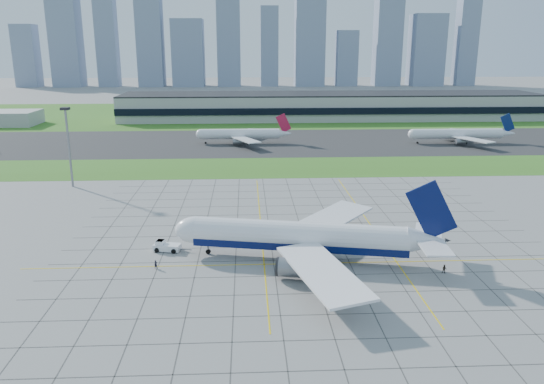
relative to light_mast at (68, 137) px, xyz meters
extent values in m
plane|color=gray|center=(70.00, -65.00, -16.18)|extent=(1400.00, 1400.00, 0.00)
cube|color=#396B1E|center=(70.00, 25.00, -16.16)|extent=(700.00, 35.00, 0.04)
cube|color=#383838|center=(70.00, 80.00, -16.15)|extent=(700.00, 75.00, 0.04)
cube|color=#396B1E|center=(70.00, 190.00, -16.16)|extent=(700.00, 145.00, 0.04)
cube|color=#474744|center=(22.00, -55.00, -16.17)|extent=(0.18, 130.00, 0.02)
cube|color=#474744|center=(30.00, -55.00, -16.17)|extent=(0.18, 130.00, 0.02)
cube|color=#474744|center=(38.00, -55.00, -16.17)|extent=(0.18, 130.00, 0.02)
cube|color=#474744|center=(46.00, -55.00, -16.17)|extent=(0.18, 130.00, 0.02)
cube|color=#474744|center=(54.00, -55.00, -16.17)|extent=(0.18, 130.00, 0.02)
cube|color=#474744|center=(62.00, -55.00, -16.17)|extent=(0.18, 130.00, 0.02)
cube|color=#474744|center=(70.00, -55.00, -16.17)|extent=(0.18, 130.00, 0.02)
cube|color=#474744|center=(78.00, -55.00, -16.17)|extent=(0.18, 130.00, 0.02)
cube|color=#474744|center=(86.00, -55.00, -16.17)|extent=(0.18, 130.00, 0.02)
cube|color=#474744|center=(94.00, -55.00, -16.17)|extent=(0.18, 130.00, 0.02)
cube|color=#474744|center=(102.00, -55.00, -16.17)|extent=(0.18, 130.00, 0.02)
cube|color=#474744|center=(110.00, -55.00, -16.17)|extent=(0.18, 130.00, 0.02)
cube|color=#474744|center=(118.00, -55.00, -16.17)|extent=(0.18, 130.00, 0.02)
cube|color=#474744|center=(70.00, -105.00, -16.17)|extent=(110.00, 0.18, 0.02)
cube|color=#474744|center=(70.00, -97.00, -16.17)|extent=(110.00, 0.18, 0.02)
cube|color=#474744|center=(70.00, -89.00, -16.17)|extent=(110.00, 0.18, 0.02)
cube|color=#474744|center=(70.00, -81.00, -16.17)|extent=(110.00, 0.18, 0.02)
cube|color=#474744|center=(70.00, -73.00, -16.17)|extent=(110.00, 0.18, 0.02)
cube|color=#474744|center=(70.00, -65.00, -16.17)|extent=(110.00, 0.18, 0.02)
cube|color=#474744|center=(70.00, -57.00, -16.17)|extent=(110.00, 0.18, 0.02)
cube|color=#474744|center=(70.00, -49.00, -16.17)|extent=(110.00, 0.18, 0.02)
cube|color=#474744|center=(70.00, -41.00, -16.17)|extent=(110.00, 0.18, 0.02)
cube|color=#474744|center=(70.00, -33.00, -16.17)|extent=(110.00, 0.18, 0.02)
cube|color=#474744|center=(70.00, -25.00, -16.17)|extent=(110.00, 0.18, 0.02)
cube|color=#474744|center=(70.00, -17.00, -16.17)|extent=(110.00, 0.18, 0.02)
cube|color=#474744|center=(70.00, -9.00, -16.17)|extent=(110.00, 0.18, 0.02)
cube|color=#474744|center=(70.00, -1.00, -16.17)|extent=(110.00, 0.18, 0.02)
cube|color=yellow|center=(70.00, -67.00, -16.16)|extent=(120.00, 0.25, 0.03)
cube|color=yellow|center=(60.00, -45.00, -16.16)|extent=(0.25, 100.00, 0.03)
cube|color=yellow|center=(88.00, -45.00, -16.16)|extent=(0.25, 100.00, 0.03)
cube|color=#B7B7B2|center=(110.00, 165.00, -8.68)|extent=(260.00, 42.00, 15.00)
cube|color=black|center=(110.00, 143.50, -9.18)|extent=(260.00, 1.00, 4.00)
cube|color=black|center=(110.00, 165.00, -0.78)|extent=(260.00, 42.00, 0.80)
cylinder|color=gray|center=(0.00, 0.00, -3.68)|extent=(0.70, 0.70, 25.00)
cube|color=black|center=(0.00, 0.00, 9.02)|extent=(2.50, 2.50, 0.80)
cube|color=#7F8DA6|center=(-188.00, 455.00, 17.82)|extent=(24.00, 21.60, 68.00)
cube|color=#7F8DA6|center=(-143.00, 455.00, 54.82)|extent=(31.00, 27.90, 142.00)
cube|color=#7F8DA6|center=(-98.00, 455.00, 31.32)|extent=(22.00, 19.80, 95.00)
cube|color=#7F8DA6|center=(-50.00, 455.00, 63.82)|extent=(28.00, 25.20, 160.00)
cube|color=#7F8DA6|center=(-8.00, 455.00, 20.82)|extent=(35.00, 31.50, 74.00)
cube|color=#7F8DA6|center=(38.00, 455.00, 42.82)|extent=(26.00, 23.40, 118.00)
cube|color=#7F8DA6|center=(84.00, 455.00, 27.82)|extent=(20.00, 18.00, 88.00)
cube|color=#7F8DA6|center=(130.00, 455.00, 58.82)|extent=(33.00, 29.70, 150.00)
cube|color=#7F8DA6|center=(173.00, 455.00, 14.82)|extent=(24.00, 21.60, 62.00)
cube|color=#7F8DA6|center=(220.00, 455.00, 47.82)|extent=(29.00, 26.10, 128.00)
cube|color=#7F8DA6|center=(266.00, 455.00, 23.82)|extent=(36.00, 32.40, 80.00)
cube|color=#7F8DA6|center=(312.00, 455.00, 36.32)|extent=(22.00, 19.80, 105.00)
cylinder|color=white|center=(67.59, -64.71, -10.70)|extent=(45.29, 14.97, 5.87)
cube|color=#061145|center=(67.59, -64.71, -12.56)|extent=(45.21, 14.59, 1.57)
ellipsoid|color=white|center=(45.55, -60.09, -10.70)|extent=(10.40, 7.68, 5.87)
cube|color=black|center=(43.44, -59.65, -10.21)|extent=(2.75, 3.51, 0.59)
cone|color=white|center=(92.99, -70.02, -10.40)|extent=(8.81, 7.07, 5.58)
cube|color=#061145|center=(93.47, -70.12, -3.84)|extent=(10.55, 2.67, 12.50)
cube|color=white|center=(76.55, -50.58, -11.68)|extent=(23.78, 27.07, 0.95)
cube|color=white|center=(70.13, -81.24, -11.68)|extent=(15.27, 28.74, 0.95)
cylinder|color=slate|center=(69.70, -54.64, -13.64)|extent=(6.99, 4.95, 3.72)
cylinder|color=slate|center=(65.49, -74.77, -13.64)|extent=(6.99, 4.95, 3.72)
cylinder|color=gray|center=(47.95, -60.60, -14.91)|extent=(0.42, 0.42, 2.55)
cylinder|color=black|center=(47.95, -60.60, -15.64)|extent=(1.15, 0.70, 1.08)
cylinder|color=black|center=(73.03, -62.64, -15.54)|extent=(1.49, 1.41, 1.27)
cylinder|color=black|center=(71.74, -68.78, -15.54)|extent=(1.49, 1.41, 1.27)
cube|color=white|center=(38.72, -58.32, -15.31)|extent=(6.27, 3.86, 1.36)
cube|color=white|center=(37.19, -58.00, -14.33)|extent=(2.15, 2.45, 1.07)
cube|color=black|center=(37.19, -58.00, -14.14)|extent=(1.92, 2.22, 0.68)
cube|color=gray|center=(42.81, -59.18, -15.60)|extent=(2.89, 0.77, 0.18)
cylinder|color=black|center=(37.07, -56.69, -15.65)|extent=(1.15, 0.69, 1.07)
cylinder|color=black|center=(36.55, -59.16, -15.65)|extent=(1.15, 0.69, 1.07)
cylinder|color=black|center=(40.88, -57.48, -15.65)|extent=(1.15, 0.69, 1.07)
cylinder|color=black|center=(40.36, -59.96, -15.65)|extent=(1.15, 0.69, 1.07)
imported|color=black|center=(37.78, -68.15, -15.27)|extent=(0.79, 0.75, 1.82)
imported|color=black|center=(95.93, -73.35, -15.25)|extent=(1.10, 1.00, 1.86)
cylinder|color=white|center=(53.75, 77.01, -11.68)|extent=(36.59, 4.80, 4.80)
cube|color=#BA153C|center=(74.08, 77.01, -6.68)|extent=(7.46, 0.40, 9.15)
cube|color=white|center=(56.29, 88.01, -12.48)|extent=(13.89, 20.66, 0.40)
cube|color=white|center=(56.29, 66.01, -12.48)|extent=(13.89, 20.66, 0.40)
cylinder|color=black|center=(56.80, 79.21, -15.68)|extent=(1.00, 1.00, 1.00)
cylinder|color=black|center=(56.80, 74.81, -15.68)|extent=(1.00, 1.00, 1.00)
cylinder|color=white|center=(155.63, 72.60, -11.68)|extent=(42.24, 4.80, 4.80)
cube|color=#081C56|center=(179.10, 72.60, -6.68)|extent=(7.46, 0.40, 9.15)
cube|color=white|center=(158.57, 83.60, -12.48)|extent=(13.89, 20.66, 0.40)
cube|color=white|center=(158.57, 61.60, -12.48)|extent=(13.89, 20.66, 0.40)
cylinder|color=black|center=(159.15, 74.80, -15.68)|extent=(1.00, 1.00, 1.00)
cylinder|color=black|center=(159.15, 70.40, -15.68)|extent=(1.00, 1.00, 1.00)
camera|label=1|loc=(56.64, -169.63, 27.70)|focal=35.00mm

